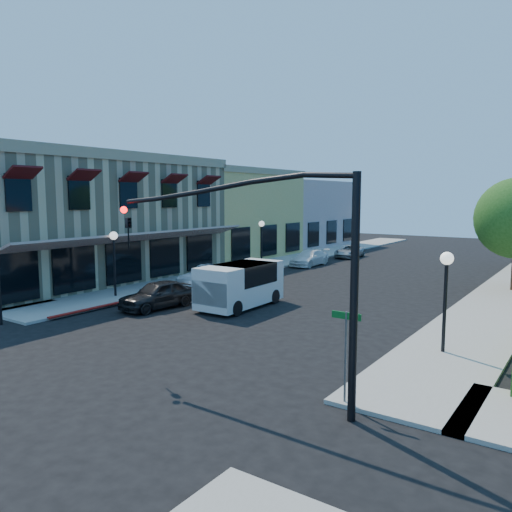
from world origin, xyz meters
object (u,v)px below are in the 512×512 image
Objects in this scene: signal_mast_arm at (277,249)px; street_name_sign at (346,342)px; white_van at (240,282)px; parked_car_a at (158,294)px; lamppost_right_near at (446,276)px; parked_car_d at (350,251)px; parked_car_b at (209,277)px; lamppost_left_near at (114,247)px; parked_car_c at (309,258)px; lamppost_left_far at (262,232)px.

signal_mast_arm is 2.98m from street_name_sign.
parked_car_a is at bearing -141.93° from white_van.
white_van is at bearing 168.93° from lamppost_right_near.
parked_car_a is at bearing -178.06° from lamppost_right_near.
lamppost_right_near is at bearing 67.88° from signal_mast_arm.
signal_mast_arm is 32.40m from parked_car_d.
parked_car_a is at bearing 150.40° from signal_mast_arm.
signal_mast_arm is 1.92× the size of parked_car_b.
lamppost_left_near reaches higher than parked_car_b.
parked_car_c is 1.07× the size of parked_car_d.
parked_car_b is 0.99× the size of parked_car_c.
lamppost_right_near is at bearing -64.88° from parked_car_d.
street_name_sign is 0.52× the size of white_van.
parked_car_a is 17.49m from parked_car_c.
street_name_sign is 0.59× the size of parked_car_c.
street_name_sign is 17.47m from parked_car_b.
parked_car_c is (-14.49, 17.00, -2.12)m from lamppost_right_near.
parked_car_c is (-1.19, 17.45, -0.07)m from parked_car_a.
signal_mast_arm reaches higher than street_name_sign.
signal_mast_arm is 2.24× the size of lamppost_left_near.
parked_car_a is 1.02× the size of parked_car_d.
street_name_sign is at bearing -19.93° from lamppost_left_near.
parked_car_c is at bearing 116.75° from signal_mast_arm.
lamppost_left_near is 7.26m from white_van.
parked_car_b is (-12.06, 11.50, -3.40)m from signal_mast_arm.
lamppost_left_near reaches higher than parked_car_a.
parked_car_a is (-12.30, 5.35, -1.02)m from street_name_sign.
white_van is 1.23× the size of parked_car_d.
signal_mast_arm is at bearing -24.37° from lamppost_left_near.
parked_car_b is (-1.40, 5.45, 0.01)m from parked_car_a.
lamppost_left_far reaches higher than street_name_sign.
parked_car_b is 18.63m from parked_car_d.
lamppost_left_far is at bearing 125.00° from signal_mast_arm.
street_name_sign is 26.51m from parked_car_c.
white_van is at bearing 131.58° from signal_mast_arm.
lamppost_left_near is at bearing 155.63° from signal_mast_arm.
street_name_sign is at bearing -59.59° from parked_car_c.
parked_car_c is at bearing 81.60° from lamppost_left_near.
white_van is 1.15× the size of parked_car_b.
parked_car_a is at bearing -75.64° from lamppost_left_far.
lamppost_left_far is 9.51m from parked_car_b.
white_van is 4.00m from parked_car_a.
lamppost_left_far is 15.06m from parked_car_a.
lamppost_right_near is 0.74× the size of white_van.
lamppost_left_near and lamppost_left_far have the same top height.
signal_mast_arm is 7.15m from lamppost_right_near.
lamppost_left_near is at bearing 160.07° from street_name_sign.
lamppost_right_near reaches higher than parked_car_d.
lamppost_left_near is 17.00m from lamppost_right_near.
street_name_sign is at bearing -71.71° from parked_car_d.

